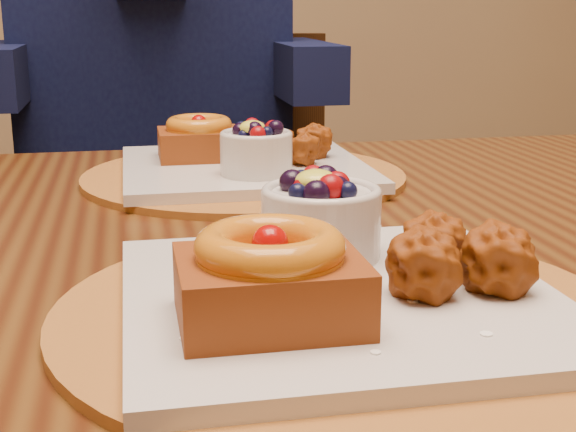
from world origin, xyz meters
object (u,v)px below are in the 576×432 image
object	(u,v)px
place_setting_near	(334,281)
chair_far	(214,251)
place_setting_far	(243,163)
dining_table	(279,307)

from	to	relation	value
place_setting_near	chair_far	size ratio (longest dim) A/B	0.42
place_setting_near	chair_far	distance (m)	1.02
place_setting_far	chair_far	bearing A→B (deg)	88.02
place_setting_far	chair_far	distance (m)	0.61
place_setting_near	chair_far	xyz separation A→B (m)	(0.02, 0.98, -0.28)
place_setting_near	place_setting_far	bearing A→B (deg)	89.90
chair_far	place_setting_far	bearing A→B (deg)	-83.05
place_setting_far	chair_far	world-z (taller)	chair_far
dining_table	place_setting_near	xyz separation A→B (m)	(-0.00, -0.22, 0.10)
dining_table	place_setting_far	size ratio (longest dim) A/B	4.21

